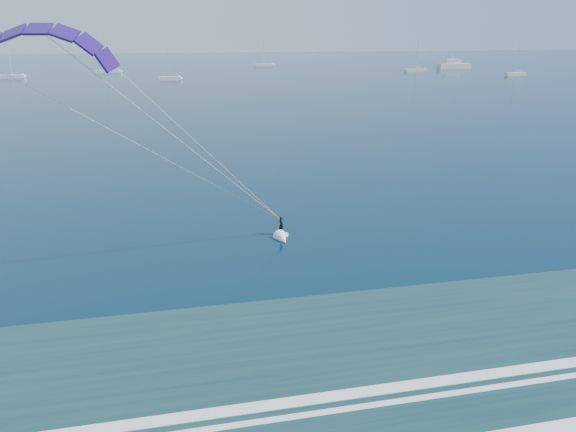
# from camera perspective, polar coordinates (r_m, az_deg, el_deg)

# --- Properties ---
(kitesurfer_rig) EXTENTS (20.82, 9.52, 17.37)m
(kitesurfer_rig) POSITION_cam_1_polar(r_m,az_deg,el_deg) (35.56, -11.62, 7.97)
(kitesurfer_rig) COLOR #DBF31C
(kitesurfer_rig) RESTS_ON ground
(motor_yacht) EXTENTS (15.49, 4.13, 6.34)m
(motor_yacht) POSITION_cam_1_polar(r_m,az_deg,el_deg) (259.63, 17.93, 15.69)
(motor_yacht) COLOR silver
(motor_yacht) RESTS_ON ground
(sailboat_1) EXTENTS (8.75, 2.40, 12.01)m
(sailboat_1) POSITION_cam_1_polar(r_m,az_deg,el_deg) (219.84, -28.31, 13.52)
(sailboat_1) COLOR silver
(sailboat_1) RESTS_ON ground
(sailboat_2) EXTENTS (10.50, 2.40, 13.91)m
(sailboat_2) POSITION_cam_1_polar(r_m,az_deg,el_deg) (233.09, -19.39, 14.94)
(sailboat_2) COLOR silver
(sailboat_2) RESTS_ON ground
(sailboat_3) EXTENTS (7.68, 2.40, 10.79)m
(sailboat_3) POSITION_cam_1_polar(r_m,az_deg,el_deg) (191.20, -12.97, 14.70)
(sailboat_3) COLOR silver
(sailboat_3) RESTS_ON ground
(sailboat_4) EXTENTS (9.63, 2.40, 12.97)m
(sailboat_4) POSITION_cam_1_polar(r_m,az_deg,el_deg) (266.66, -2.70, 16.44)
(sailboat_4) COLOR silver
(sailboat_4) RESTS_ON ground
(sailboat_5) EXTENTS (9.63, 2.40, 13.02)m
(sailboat_5) POSITION_cam_1_polar(r_m,az_deg,el_deg) (233.65, 14.04, 15.45)
(sailboat_5) COLOR silver
(sailboat_5) RESTS_ON ground
(sailboat_6) EXTENTS (7.98, 2.40, 10.92)m
(sailboat_6) POSITION_cam_1_polar(r_m,az_deg,el_deg) (224.11, 23.96, 14.22)
(sailboat_6) COLOR silver
(sailboat_6) RESTS_ON ground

